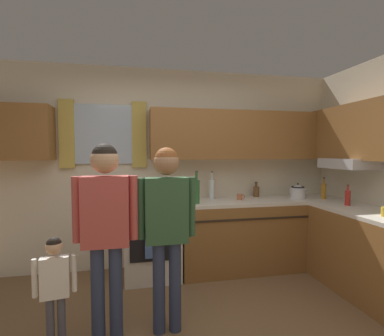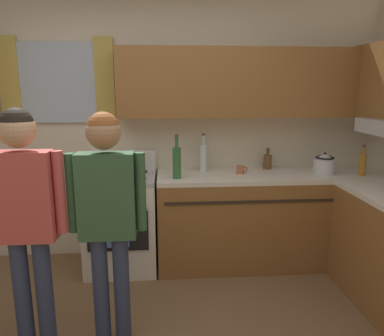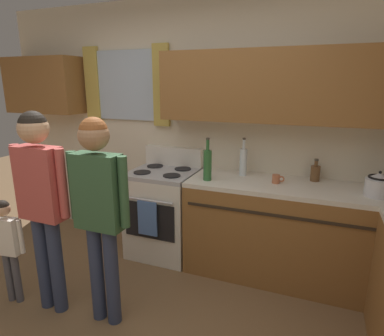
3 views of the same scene
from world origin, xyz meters
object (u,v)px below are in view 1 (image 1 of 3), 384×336
cup_terracotta (240,197)px  stove_oven (152,238)px  bottle_sauce_red (348,197)px  stovetop_kettle (298,191)px  bottle_wine_green (196,191)px  adult_holding_child (106,219)px  adult_in_plaid (167,217)px  small_child (55,281)px  bottle_oil_amber (324,191)px  bottle_tall_clear (212,188)px  bottle_squat_brown (256,191)px

cup_terracotta → stove_oven: bearing=179.9°
bottle_sauce_red → stovetop_kettle: bearing=118.0°
bottle_wine_green → adult_holding_child: adult_holding_child is taller
stove_oven → bottle_sauce_red: bottle_sauce_red is taller
cup_terracotta → adult_in_plaid: adult_in_plaid is taller
adult_holding_child → adult_in_plaid: bearing=5.1°
cup_terracotta → stovetop_kettle: stovetop_kettle is taller
adult_holding_child → small_child: (-0.37, -0.05, -0.44)m
stovetop_kettle → bottle_oil_amber: bearing=-15.5°
bottle_tall_clear → bottle_squat_brown: (0.65, 0.06, -0.06)m
bottle_oil_amber → stove_oven: bearing=176.2°
adult_in_plaid → bottle_squat_brown: bearing=43.4°
stove_oven → bottle_squat_brown: (1.45, 0.20, 0.51)m
cup_terracotta → small_child: 2.30m
bottle_wine_green → bottle_sauce_red: (1.69, -0.47, -0.06)m
stovetop_kettle → cup_terracotta: bearing=175.9°
stove_oven → bottle_oil_amber: bottle_oil_amber is taller
bottle_sauce_red → small_child: size_ratio=0.28×
adult_holding_child → adult_in_plaid: 0.48m
bottle_tall_clear → stovetop_kettle: bearing=-10.1°
stove_oven → adult_in_plaid: 1.23m
bottle_sauce_red → adult_holding_child: 2.70m
cup_terracotta → small_child: cup_terracotta is taller
small_child → stove_oven: bearing=56.8°
stovetop_kettle → adult_in_plaid: adult_in_plaid is taller
bottle_oil_amber → cup_terracotta: 1.12m
cup_terracotta → adult_holding_child: (-1.56, -1.16, 0.06)m
cup_terracotta → adult_in_plaid: size_ratio=0.07×
bottle_sauce_red → adult_holding_child: bearing=-168.2°
bottle_tall_clear → stove_oven: bearing=-169.9°
stove_oven → bottle_tall_clear: 0.99m
bottle_wine_green → bottle_sauce_red: 1.76m
stovetop_kettle → small_child: 2.98m
bottle_tall_clear → cup_terracotta: (0.34, -0.14, -0.10)m
adult_holding_child → small_child: size_ratio=1.78×
cup_terracotta → stovetop_kettle: 0.80m
adult_holding_child → bottle_sauce_red: bearing=11.8°
bottle_squat_brown → stovetop_kettle: size_ratio=0.75×
adult_in_plaid → stove_oven: bearing=92.8°
bottle_tall_clear → stovetop_kettle: 1.15m
bottle_squat_brown → bottle_sauce_red: bearing=-46.5°
bottle_squat_brown → bottle_tall_clear: bearing=-174.9°
bottle_sauce_red → adult_in_plaid: adult_in_plaid is taller
small_child → bottle_sauce_red: bearing=11.3°
stove_oven → bottle_squat_brown: bottle_squat_brown is taller
stove_oven → cup_terracotta: 1.22m
bottle_oil_amber → adult_in_plaid: adult_in_plaid is taller
bottle_tall_clear → small_child: bottle_tall_clear is taller
bottle_oil_amber → bottle_wine_green: size_ratio=0.73×
bottle_squat_brown → bottle_sauce_red: bottle_sauce_red is taller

